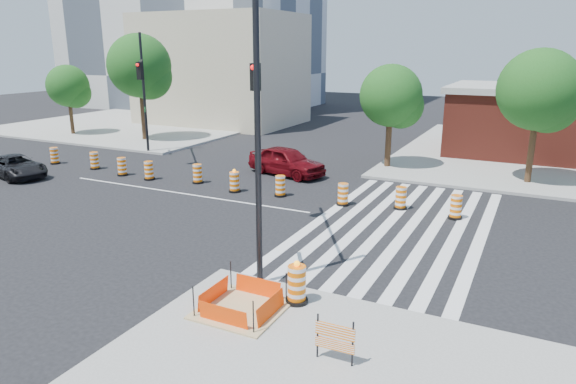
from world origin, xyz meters
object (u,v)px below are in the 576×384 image
signal_pole_se (257,114)px  signal_pole_nw (143,84)px  red_coupe (287,161)px  dark_suv (16,166)px

signal_pole_se → signal_pole_nw: signal_pole_se is taller
signal_pole_nw → red_coupe: bearing=48.4°
red_coupe → signal_pole_nw: size_ratio=0.61×
dark_suv → signal_pole_se: 19.01m
signal_pole_se → signal_pole_nw: (-15.00, 11.62, -0.18)m
red_coupe → signal_pole_se: 13.00m
signal_pole_nw → dark_suv: bearing=-62.6°
red_coupe → dark_suv: (-13.35, -7.16, -0.19)m
red_coupe → signal_pole_se: size_ratio=0.58×
dark_suv → signal_pole_nw: 9.00m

